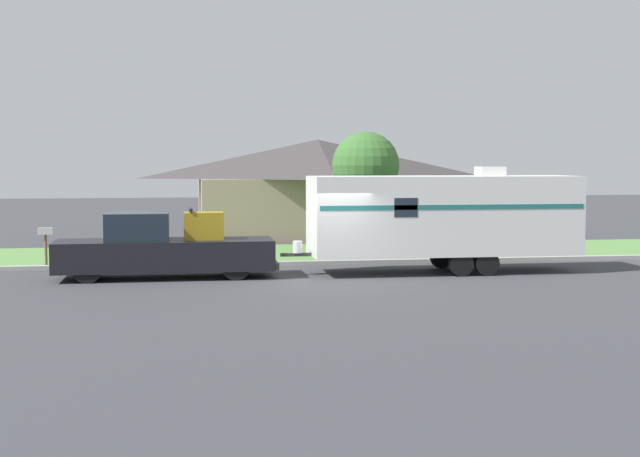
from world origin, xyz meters
The scene contains 8 objects.
ground_plane centered at (0.00, 0.00, 0.00)m, with size 120.00×120.00×0.00m, color #38383D.
curb_strip centered at (0.00, 3.75, 0.07)m, with size 80.00×0.30×0.14m.
lawn_strip centered at (0.00, 7.40, 0.01)m, with size 80.00×7.00×0.03m.
house_across_street centered at (1.93, 14.62, 2.27)m, with size 11.39×6.83×4.39m.
pickup_truck centered at (-4.76, 1.21, 0.86)m, with size 6.42×1.92×2.04m.
travel_trailer centered at (3.75, 1.21, 1.76)m, with size 9.13×2.26×3.25m.
mailbox centered at (-8.58, 4.87, 0.96)m, with size 0.48×0.20×1.25m.
tree_in_yard centered at (2.21, 5.53, 3.25)m, with size 2.37×2.37×4.46m.
Camera 1 is at (-4.26, -25.09, 3.41)m, focal length 50.00 mm.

